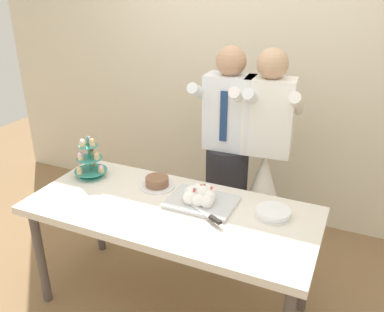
{
  "coord_description": "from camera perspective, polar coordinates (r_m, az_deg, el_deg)",
  "views": [
    {
      "loc": [
        1.0,
        -1.91,
        2.07
      ],
      "look_at": [
        0.08,
        0.15,
        1.07
      ],
      "focal_mm": 37.81,
      "sensor_mm": 36.0,
      "label": 1
    }
  ],
  "objects": [
    {
      "name": "person_groom",
      "position": [
        3.07,
        4.94,
        -1.75
      ],
      "size": [
        0.47,
        0.5,
        1.66
      ],
      "color": "#232328",
      "rests_on": "ground_plane"
    },
    {
      "name": "main_cake_tray",
      "position": [
        2.53,
        1.26,
        -5.82
      ],
      "size": [
        0.42,
        0.37,
        0.13
      ],
      "color": "silver",
      "rests_on": "dessert_table"
    },
    {
      "name": "rear_wall",
      "position": [
        3.58,
        7.74,
        13.65
      ],
      "size": [
        5.2,
        0.1,
        2.9
      ],
      "primitive_type": "cube",
      "color": "beige",
      "rests_on": "ground_plane"
    },
    {
      "name": "cupcake_stand",
      "position": [
        2.92,
        -14.19,
        -0.72
      ],
      "size": [
        0.23,
        0.23,
        0.31
      ],
      "color": "teal",
      "rests_on": "dessert_table"
    },
    {
      "name": "dessert_table",
      "position": [
        2.55,
        -3.04,
        -8.66
      ],
      "size": [
        1.8,
        0.8,
        0.78
      ],
      "color": "silver",
      "rests_on": "ground_plane"
    },
    {
      "name": "person_bride",
      "position": [
        3.1,
        9.88,
        -5.26
      ],
      "size": [
        0.56,
        0.56,
        1.66
      ],
      "color": "white",
      "rests_on": "ground_plane"
    },
    {
      "name": "plate_stack",
      "position": [
        2.46,
        11.33,
        -7.87
      ],
      "size": [
        0.21,
        0.21,
        0.04
      ],
      "color": "white",
      "rests_on": "dessert_table"
    },
    {
      "name": "ground_plane",
      "position": [
        2.99,
        -2.74,
        -20.06
      ],
      "size": [
        8.0,
        8.0,
        0.0
      ],
      "primitive_type": "plane",
      "color": "olive"
    },
    {
      "name": "round_cake",
      "position": [
        2.74,
        -4.94,
        -3.75
      ],
      "size": [
        0.24,
        0.24,
        0.07
      ],
      "color": "white",
      "rests_on": "dessert_table"
    }
  ]
}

